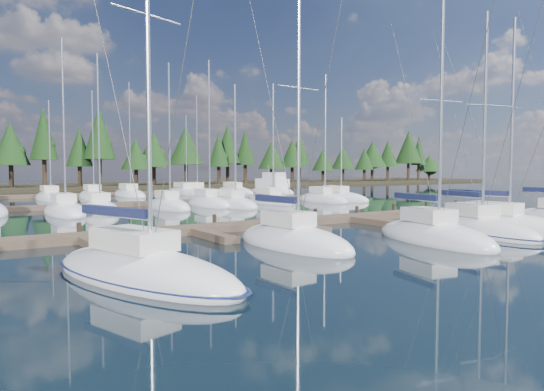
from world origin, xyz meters
TOP-DOWN VIEW (x-y plane):
  - ground at (0.00, 30.00)m, footprint 260.00×260.00m
  - far_shore at (0.00, 90.00)m, footprint 220.00×30.00m
  - main_dock at (0.00, 17.36)m, footprint 44.00×6.13m
  - back_docks at (0.00, 49.58)m, footprint 50.00×21.80m
  - front_sailboat_1 at (-12.26, 7.91)m, footprint 5.88×10.00m
  - front_sailboat_2 at (-3.96, 10.72)m, footprint 3.28×7.86m
  - front_sailboat_3 at (2.99, 8.06)m, footprint 4.51×8.64m
  - front_sailboat_4 at (7.71, 8.76)m, footprint 5.27×9.76m
  - front_sailboat_5 at (10.19, 8.75)m, footprint 3.40×9.36m
  - back_sailboat_rows at (0.33, 45.33)m, footprint 41.98×33.18m
  - motor_yacht_right at (22.96, 53.45)m, footprint 3.62×10.31m
  - tree_line at (0.27, 80.16)m, footprint 185.57×12.08m

SIDE VIEW (x-z plane):
  - ground at x=0.00m, z-range 0.00..0.00m
  - back_docks at x=0.00m, z-range 0.00..0.40m
  - main_dock at x=0.00m, z-range -0.25..0.65m
  - back_sailboat_rows at x=0.33m, z-range -7.64..8.16m
  - front_sailboat_4 at x=7.71m, z-range -6.37..6.92m
  - front_sailboat_3 at x=2.99m, z-range -6.19..6.75m
  - front_sailboat_5 at x=10.19m, z-range -6.41..6.98m
  - front_sailboat_1 at x=-12.26m, z-range -7.63..8.21m
  - front_sailboat_2 at x=-3.96m, z-range -6.53..7.11m
  - far_shore at x=0.00m, z-range 0.00..0.60m
  - motor_yacht_right at x=22.96m, z-range -2.01..3.12m
  - tree_line at x=0.27m, z-range 0.44..14.38m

